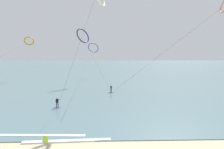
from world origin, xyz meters
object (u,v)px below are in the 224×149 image
object	(u,v)px
kite_cobalt	(93,48)
kite_navy	(83,36)
surfer_charcoal	(111,89)
surfer_violet	(57,103)
beach_flag	(44,145)
kite_amber	(29,41)

from	to	relation	value
kite_cobalt	kite_navy	xyz separation A→B (m)	(-1.95, -15.58, 3.08)
kite_navy	kite_cobalt	bearing A→B (deg)	30.52
surfer_charcoal	surfer_violet	bearing A→B (deg)	-16.23
surfer_charcoal	beach_flag	distance (m)	28.71
surfer_charcoal	kite_cobalt	bearing A→B (deg)	-147.59
kite_amber	surfer_charcoal	bearing A→B (deg)	-66.30
surfer_charcoal	kite_amber	distance (m)	39.10
surfer_violet	surfer_charcoal	xyz separation A→B (m)	(9.12, 11.91, 0.00)
kite_cobalt	kite_amber	world-z (taller)	kite_amber
surfer_violet	kite_cobalt	bearing A→B (deg)	-76.07
beach_flag	surfer_charcoal	bearing A→B (deg)	77.79
kite_navy	kite_amber	size ratio (longest dim) A/B	0.36
kite_navy	surfer_charcoal	bearing A→B (deg)	-113.89
kite_cobalt	surfer_charcoal	bearing A→B (deg)	-103.60
kite_navy	kite_amber	distance (m)	22.20
surfer_charcoal	kite_cobalt	xyz separation A→B (m)	(-5.98, 30.21, 10.09)
surfer_charcoal	beach_flag	world-z (taller)	beach_flag
kite_navy	beach_flag	bearing A→B (deg)	-139.85
kite_cobalt	kite_amber	xyz separation A→B (m)	(-21.68, -5.43, 2.18)
kite_cobalt	beach_flag	size ratio (longest dim) A/B	20.23
surfer_charcoal	kite_cobalt	world-z (taller)	kite_cobalt
surfer_charcoal	kite_cobalt	size ratio (longest dim) A/B	0.03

